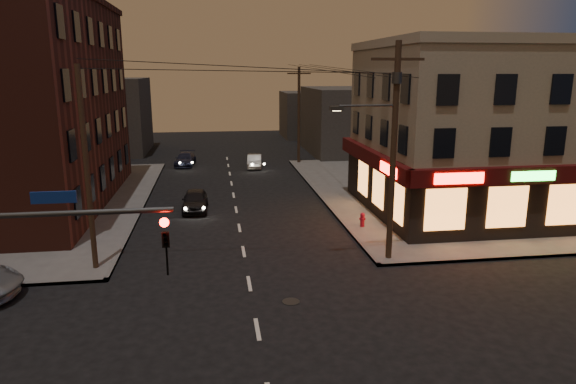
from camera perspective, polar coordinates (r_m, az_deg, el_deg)
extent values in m
plane|color=black|center=(18.72, -3.42, -14.99)|extent=(120.00, 120.00, 0.00)
cube|color=#514F4C|center=(41.29, 19.81, 0.29)|extent=(24.00, 28.00, 0.15)
cube|color=gray|center=(34.76, 21.75, 6.30)|extent=(15.00, 12.00, 10.00)
cube|color=gray|center=(34.59, 22.53, 14.94)|extent=(15.20, 12.20, 0.50)
cube|color=black|center=(30.39, 26.73, -1.44)|extent=(15.12, 0.25, 3.40)
cube|color=black|center=(32.28, 9.69, 0.63)|extent=(0.25, 12.12, 3.40)
cube|color=#3F0A0A|center=(29.78, 27.42, 1.76)|extent=(15.60, 0.50, 0.90)
cube|color=#3F0A0A|center=(31.84, 9.30, 3.77)|extent=(0.50, 12.60, 0.90)
cube|color=#FF140C|center=(26.81, 18.49, 1.44)|extent=(2.60, 0.06, 0.55)
cube|color=#26FF3F|center=(28.83, 25.62, 1.61)|extent=(2.40, 0.06, 0.50)
cube|color=#FF140C|center=(28.21, 11.08, 2.46)|extent=(0.06, 2.60, 0.55)
cube|color=orange|center=(29.91, 25.97, -1.39)|extent=(12.40, 0.08, 2.20)
cube|color=orange|center=(31.28, 9.99, 0.40)|extent=(0.08, 8.40, 2.20)
cube|color=#4A1F17|center=(37.86, -29.02, 8.38)|extent=(12.00, 20.00, 13.00)
cube|color=#3F3D3A|center=(56.78, 7.45, 7.88)|extent=(10.00, 12.00, 7.00)
cube|color=#3F3D3A|center=(59.78, -19.75, 7.97)|extent=(9.00, 10.00, 8.00)
cube|color=#3F3D3A|center=(69.95, 2.73, 8.60)|extent=(8.00, 8.00, 6.00)
cylinder|color=#382619|center=(23.94, 11.63, 4.15)|extent=(0.28, 0.28, 10.00)
cube|color=#382619|center=(23.65, 12.12, 14.24)|extent=(2.40, 0.12, 0.12)
cylinder|color=#333538|center=(23.65, 12.02, 12.30)|extent=(0.44, 0.44, 0.50)
cylinder|color=#333538|center=(23.28, 8.83, 9.46)|extent=(2.60, 0.10, 0.10)
cube|color=#333538|center=(22.92, 5.43, 9.25)|extent=(0.60, 0.25, 0.18)
cube|color=#FFD88C|center=(22.93, 5.42, 9.00)|extent=(0.35, 0.15, 0.04)
cylinder|color=#382619|center=(49.27, 1.21, 8.50)|extent=(0.26, 0.26, 9.00)
cylinder|color=#382619|center=(23.95, -21.44, 2.27)|extent=(0.24, 0.24, 9.00)
cylinder|color=#333538|center=(11.62, -23.48, -2.19)|extent=(4.40, 0.12, 0.12)
imported|color=black|center=(11.39, -13.48, -4.34)|extent=(0.16, 0.20, 1.00)
sphere|color=#FF0C05|center=(11.21, -13.60, -3.31)|extent=(0.20, 0.20, 0.20)
cube|color=navy|center=(11.59, -24.59, -0.54)|extent=(0.90, 0.05, 0.25)
imported|color=black|center=(33.72, -10.30, -0.91)|extent=(1.64, 3.96, 1.34)
imported|color=gray|center=(47.80, -3.74, 3.43)|extent=(1.64, 3.80, 1.22)
imported|color=#181C30|center=(49.80, -11.35, 3.60)|extent=(2.06, 4.32, 1.21)
cylinder|color=maroon|center=(29.63, 8.26, -3.21)|extent=(0.31, 0.31, 0.66)
sphere|color=maroon|center=(29.53, 8.29, -2.54)|extent=(0.26, 0.26, 0.26)
cylinder|color=maroon|center=(29.59, 8.27, -2.97)|extent=(0.38, 0.25, 0.13)
cylinder|color=maroon|center=(29.59, 8.27, -2.97)|extent=(0.25, 0.38, 0.13)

